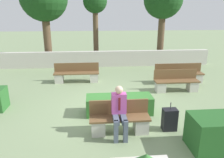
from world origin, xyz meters
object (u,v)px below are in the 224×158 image
at_px(bench_front, 120,121).
at_px(bench_left_side, 77,75).
at_px(tree_center_right, 163,1).
at_px(suitcase, 169,119).
at_px(bench_back, 176,83).
at_px(person_seated_man, 119,109).
at_px(tree_center_left, 95,5).
at_px(bench_right_side, 179,75).

height_order(bench_front, bench_left_side, same).
xyz_separation_m(bench_left_side, tree_center_right, (4.98, 3.58, 3.39)).
distance_m(suitcase, tree_center_right, 9.05).
bearing_deg(bench_back, person_seated_man, -134.08).
relative_size(bench_left_side, person_seated_man, 1.53).
xyz_separation_m(bench_left_side, tree_center_left, (0.97, 3.89, 3.16)).
distance_m(bench_right_side, tree_center_left, 6.55).
bearing_deg(suitcase, bench_back, 66.15).
bearing_deg(bench_right_side, bench_left_side, 169.47).
bearing_deg(suitcase, bench_front, -179.82).
bearing_deg(person_seated_man, bench_back, 48.84).
bearing_deg(tree_center_left, person_seated_man, -86.98).
bearing_deg(bench_back, tree_center_right, 77.85).
xyz_separation_m(bench_front, bench_left_side, (-1.45, 4.52, 0.02)).
xyz_separation_m(bench_right_side, tree_center_left, (-3.69, 4.39, 3.16)).
relative_size(bench_front, bench_left_side, 0.79).
relative_size(bench_left_side, tree_center_right, 0.41).
xyz_separation_m(bench_back, person_seated_man, (-2.72, -3.11, 0.41)).
bearing_deg(bench_right_side, suitcase, -118.89).
relative_size(person_seated_man, suitcase, 1.63).
height_order(person_seated_man, tree_center_right, tree_center_right).
distance_m(bench_back, suitcase, 3.25).
distance_m(bench_left_side, person_seated_man, 4.89).
distance_m(bench_front, suitcase, 1.38).
relative_size(bench_left_side, bench_right_side, 0.94).
height_order(bench_left_side, person_seated_man, person_seated_man).
xyz_separation_m(suitcase, tree_center_left, (-1.86, 8.41, 3.19)).
relative_size(bench_left_side, bench_back, 1.14).
relative_size(bench_front, bench_back, 0.89).
height_order(bench_back, tree_center_left, tree_center_left).
bearing_deg(suitcase, person_seated_man, -174.29).
bearing_deg(bench_left_side, bench_front, -74.23).
bearing_deg(suitcase, tree_center_left, 102.46).
bearing_deg(tree_center_right, tree_center_left, 175.62).
relative_size(bench_front, bench_right_side, 0.74).
relative_size(bench_right_side, tree_center_right, 0.44).
relative_size(bench_front, person_seated_man, 1.20).
distance_m(bench_front, bench_back, 4.01).
bearing_deg(tree_center_right, bench_front, -113.52).
xyz_separation_m(suitcase, tree_center_right, (2.15, 8.10, 3.42)).
bearing_deg(bench_front, person_seated_man, -100.87).
relative_size(bench_back, person_seated_man, 1.35).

